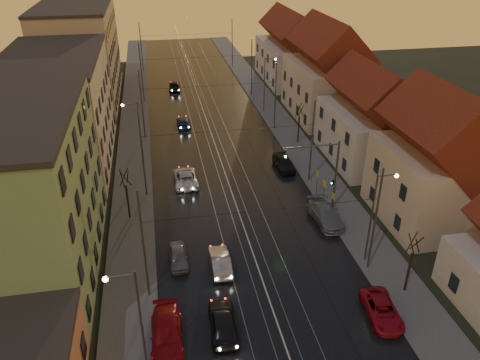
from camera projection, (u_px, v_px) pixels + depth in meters
road at (210, 131)px, 62.78m from camera, size 16.00×120.00×0.04m
sidewalk_left at (134, 136)px, 61.12m from camera, size 4.00×120.00×0.15m
sidewalk_right at (282, 125)px, 64.39m from camera, size 4.00×120.00×0.15m
tram_rail_0 at (194, 132)px, 62.41m from camera, size 0.06×120.00×0.03m
tram_rail_1 at (204, 131)px, 62.64m from camera, size 0.06×120.00×0.03m
tram_rail_2 at (216, 130)px, 62.89m from camera, size 0.06×120.00×0.03m
tram_rail_3 at (226, 129)px, 63.13m from camera, size 0.06×120.00×0.03m
apartment_left_1 at (18, 198)px, 34.36m from camera, size 10.00×18.00×13.00m
apartment_left_2 at (59, 112)px, 51.89m from camera, size 10.00×20.00×12.00m
apartment_left_3 at (81, 53)px, 72.18m from camera, size 10.00×24.00×14.00m
house_right_1 at (436, 166)px, 41.36m from camera, size 8.67×10.20×10.80m
house_right_2 at (371, 122)px, 52.99m from camera, size 9.18×12.24×9.20m
house_right_3 at (327, 76)px, 65.41m from camera, size 9.18×14.28×11.50m
house_right_4 at (290, 52)px, 81.34m from camera, size 9.18×16.32×10.00m
catenary_pole_l_1 at (144, 247)px, 32.44m from camera, size 0.16×0.16×9.00m
catenary_pole_r_1 at (375, 221)px, 35.25m from camera, size 0.16×0.16×9.00m
catenary_pole_l_2 at (143, 156)px, 45.41m from camera, size 0.16×0.16×9.00m
catenary_pole_r_2 at (312, 142)px, 48.22m from camera, size 0.16×0.16×9.00m
catenary_pole_l_3 at (142, 105)px, 58.39m from camera, size 0.16×0.16×9.00m
catenary_pole_r_3 at (275, 97)px, 61.20m from camera, size 0.16×0.16×9.00m
catenary_pole_l_4 at (142, 73)px, 71.36m from camera, size 0.16×0.16×9.00m
catenary_pole_r_4 at (252, 68)px, 74.17m from camera, size 0.16×0.16×9.00m
catenary_pole_l_5 at (141, 47)px, 86.93m from camera, size 0.16×0.16×9.00m
catenary_pole_r_5 at (232, 43)px, 89.74m from camera, size 0.16×0.16×9.00m
street_lamp_0 at (135, 316)px, 26.12m from camera, size 1.75×0.32×8.00m
street_lamp_1 at (376, 209)px, 36.01m from camera, size 1.75×0.32×8.00m
street_lamp_2 at (137, 129)px, 50.34m from camera, size 1.75×0.32×8.00m
street_lamp_3 at (267, 79)px, 67.15m from camera, size 1.75×0.32×8.00m
traffic_light_mast at (326, 168)px, 42.89m from camera, size 5.30×0.32×7.20m
bare_tree_0 at (127, 195)px, 42.65m from camera, size 1.09×1.09×5.11m
bare_tree_1 at (410, 265)px, 33.87m from camera, size 1.09×1.09×5.11m
bare_tree_2 at (299, 124)px, 58.13m from camera, size 1.09×1.09×5.11m
driving_car_0 at (223, 322)px, 31.28m from camera, size 2.03×4.57×1.53m
driving_car_1 at (220, 261)px, 37.06m from camera, size 1.53×4.25×1.39m
driving_car_2 at (185, 177)px, 49.54m from camera, size 2.42×5.14×1.42m
driving_car_3 at (184, 122)px, 63.83m from camera, size 1.75×4.21×1.22m
driving_car_4 at (175, 86)px, 78.24m from camera, size 2.13×4.67×1.55m
parked_left_2 at (167, 334)px, 30.40m from camera, size 2.22×5.13×1.47m
parked_left_3 at (178, 256)px, 37.74m from camera, size 1.50×3.64×1.24m
parked_right_0 at (382, 310)px, 32.44m from camera, size 2.52×4.67×1.24m
parked_right_1 at (326, 215)px, 42.98m from camera, size 2.44×5.34×1.51m
parked_right_2 at (284, 163)px, 52.53m from camera, size 1.94×4.50×1.51m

